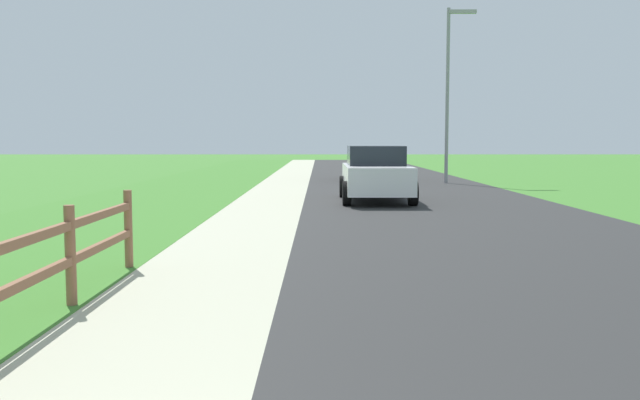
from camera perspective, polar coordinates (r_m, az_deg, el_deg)
The scene contains 7 objects.
ground_plane at distance 25.78m, azimuth -0.86°, elevation 1.23°, with size 120.00×120.00×0.00m, color #3F7B2C.
road_asphalt at distance 27.94m, azimuth 6.41°, elevation 1.50°, with size 7.00×66.00×0.01m, color #2A2A2A.
curb_concrete at distance 27.99m, azimuth -6.95°, elevation 1.50°, with size 6.00×66.00×0.01m, color #B5B498.
grass_verge at distance 28.21m, azimuth -9.97°, elevation 1.49°, with size 5.00×66.00×0.00m, color #3F7B2C.
parked_suv_white at distance 19.20m, azimuth 4.90°, elevation 2.23°, with size 1.98×4.26×1.57m.
parked_car_black at distance 29.39m, azimuth 4.49°, elevation 3.16°, with size 2.02×4.86×1.45m.
street_lamp at distance 27.81m, azimuth 11.13°, elevation 9.88°, with size 1.17×0.20×6.98m.
Camera 1 is at (0.46, -0.72, 1.71)m, focal length 37.69 mm.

